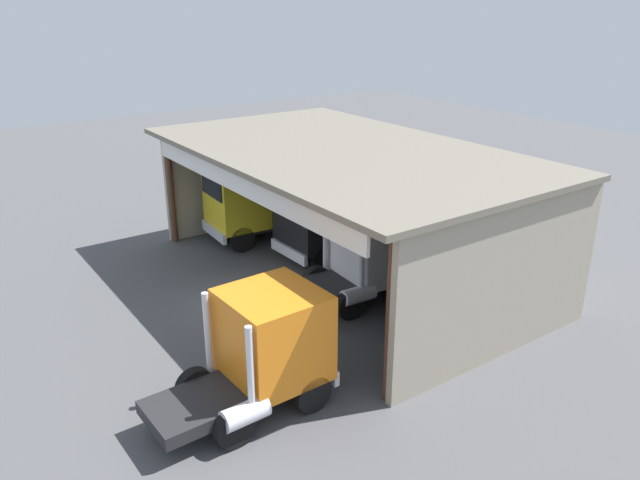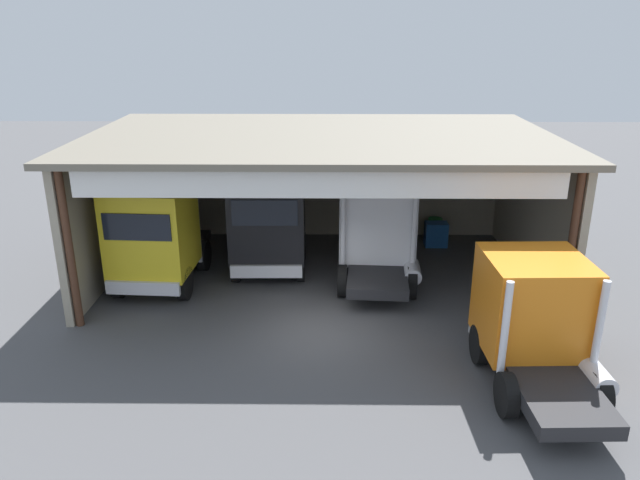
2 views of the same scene
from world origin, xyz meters
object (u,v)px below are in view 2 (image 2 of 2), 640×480
object	(u,v)px
truck_orange_center_right_bay	(536,318)
oil_drum	(435,229)
truck_black_left_bay	(268,222)
truck_yellow_right_bay	(155,235)
truck_white_yard_outside	(378,234)
traffic_cone	(497,341)
tool_cart	(436,234)

from	to	relation	value
truck_orange_center_right_bay	oil_drum	size ratio (longest dim) A/B	5.47
truck_black_left_bay	truck_yellow_right_bay	bearing A→B (deg)	19.55
truck_white_yard_outside	traffic_cone	xyz separation A→B (m)	(2.98, -4.82, -1.48)
truck_orange_center_right_bay	tool_cart	xyz separation A→B (m)	(-0.76, 9.81, -1.20)
truck_black_left_bay	truck_orange_center_right_bay	xyz separation A→B (m)	(7.33, -6.88, -0.27)
truck_black_left_bay	truck_white_yard_outside	xyz separation A→B (m)	(3.89, -0.68, -0.22)
truck_yellow_right_bay	truck_black_left_bay	size ratio (longest dim) A/B	1.20
oil_drum	tool_cart	distance (m)	0.88
tool_cart	truck_black_left_bay	bearing A→B (deg)	-155.97
traffic_cone	truck_yellow_right_bay	bearing A→B (deg)	158.59
truck_orange_center_right_bay	traffic_cone	size ratio (longest dim) A/B	8.87
truck_black_left_bay	traffic_cone	world-z (taller)	truck_black_left_bay
traffic_cone	tool_cart	bearing A→B (deg)	92.01
truck_white_yard_outside	oil_drum	bearing A→B (deg)	61.94
truck_yellow_right_bay	truck_black_left_bay	world-z (taller)	truck_black_left_bay
truck_yellow_right_bay	tool_cart	distance (m)	11.20
oil_drum	truck_white_yard_outside	bearing A→B (deg)	-121.87
truck_white_yard_outside	tool_cart	bearing A→B (deg)	57.17
truck_white_yard_outside	oil_drum	distance (m)	5.44
truck_black_left_bay	oil_drum	size ratio (longest dim) A/B	4.94
oil_drum	truck_orange_center_right_bay	bearing A→B (deg)	-86.50
truck_yellow_right_bay	truck_orange_center_right_bay	distance (m)	12.30
truck_yellow_right_bay	traffic_cone	world-z (taller)	truck_yellow_right_bay
truck_black_left_bay	truck_orange_center_right_bay	size ratio (longest dim) A/B	0.90
tool_cart	traffic_cone	world-z (taller)	tool_cart
tool_cart	traffic_cone	size ratio (longest dim) A/B	1.79
truck_yellow_right_bay	truck_white_yard_outside	bearing A→B (deg)	-171.27
oil_drum	traffic_cone	world-z (taller)	oil_drum
oil_drum	traffic_cone	xyz separation A→B (m)	(0.19, -9.31, -0.17)
traffic_cone	truck_orange_center_right_bay	bearing A→B (deg)	-71.49
truck_black_left_bay	truck_white_yard_outside	bearing A→B (deg)	169.14
truck_yellow_right_bay	truck_white_yard_outside	distance (m)	7.59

